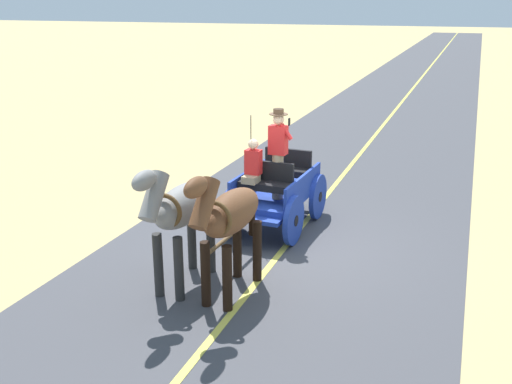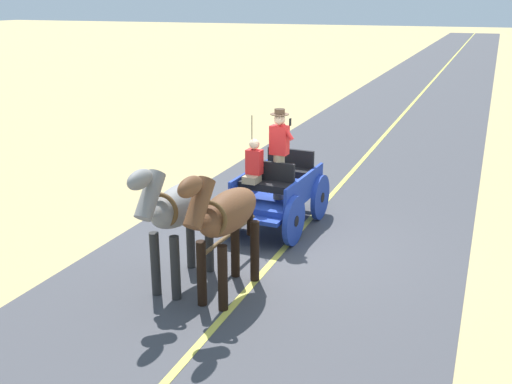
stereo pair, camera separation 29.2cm
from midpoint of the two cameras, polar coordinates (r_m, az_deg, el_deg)
ground_plane at (r=11.37m, az=2.41°, el=-4.97°), size 200.00×200.00×0.00m
road_surface at (r=11.37m, az=2.41°, el=-4.95°), size 6.52×160.00×0.01m
road_centre_stripe at (r=11.37m, az=2.41°, el=-4.93°), size 0.12×160.00×0.00m
horse_drawn_carriage at (r=11.88m, az=1.16°, el=0.27°), size 1.52×4.51×2.50m
horse_near_side at (r=8.94m, az=-3.61°, el=-2.43°), size 0.66×2.13×2.21m
horse_off_side at (r=9.33m, az=-8.22°, el=-1.70°), size 0.62×2.13×2.21m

